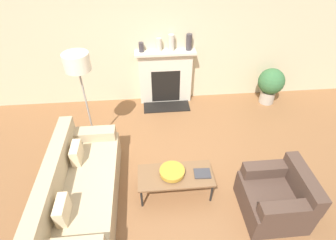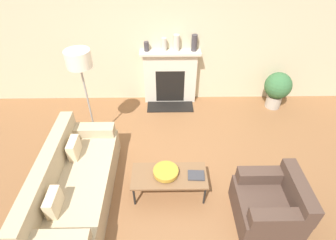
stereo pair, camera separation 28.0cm
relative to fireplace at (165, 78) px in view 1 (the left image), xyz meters
name	(u,v)px [view 1 (the left image)]	position (x,y,z in m)	size (l,w,h in m)	color
ground_plane	(171,189)	(-0.13, -2.42, -0.58)	(18.00, 18.00, 0.00)	brown
wall_back	(158,35)	(-0.13, 0.14, 0.87)	(18.00, 0.06, 2.90)	beige
fireplace	(165,78)	(0.00, 0.00, 0.00)	(1.23, 0.59, 1.18)	beige
couch	(80,190)	(-1.42, -2.56, -0.27)	(0.88, 2.10, 0.83)	tan
armchair_near	(277,198)	(1.28, -2.92, -0.28)	(0.81, 0.83, 0.75)	#4C382D
coffee_table	(176,176)	(-0.06, -2.48, -0.22)	(1.09, 0.49, 0.39)	brown
bowl	(172,172)	(-0.11, -2.46, -0.13)	(0.37, 0.37, 0.08)	#BC8E2D
book	(202,173)	(0.32, -2.50, -0.17)	(0.25, 0.19, 0.02)	#38383D
floor_lamp	(79,71)	(-1.42, -1.25, 0.90)	(0.39, 0.39, 1.76)	gray
mantel_vase_left	(141,47)	(-0.47, 0.01, 0.70)	(0.10, 0.10, 0.19)	#3D383D
mantel_vase_center_left	(159,45)	(-0.12, 0.01, 0.74)	(0.10, 0.10, 0.26)	beige
mantel_vase_center_right	(171,43)	(0.12, 0.01, 0.77)	(0.12, 0.12, 0.32)	beige
mantel_vase_right	(189,42)	(0.47, 0.01, 0.77)	(0.12, 0.12, 0.32)	#3D383D
potted_plant	(271,83)	(2.24, -0.27, -0.10)	(0.55, 0.55, 0.80)	#B2A899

